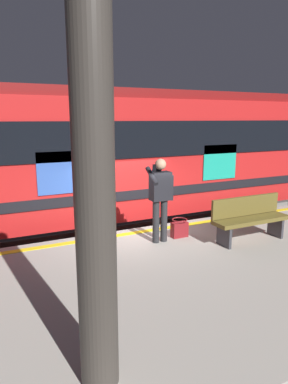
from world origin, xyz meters
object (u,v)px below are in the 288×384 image
(train_carriage, at_px, (128,152))
(station_column, at_px, (95,195))
(bench, at_px, (250,217))
(passenger, at_px, (160,193))
(handbag, at_px, (179,229))

(train_carriage, height_order, station_column, station_column)
(bench, bearing_deg, passenger, -22.76)
(train_carriage, bearing_deg, bench, 104.51)
(train_carriage, xyz_separation_m, station_column, (2.98, 6.33, 0.31))
(passenger, relative_size, station_column, 0.46)
(train_carriage, xyz_separation_m, passenger, (0.68, 3.23, -0.51))
(train_carriage, height_order, handbag, train_carriage)
(station_column, xyz_separation_m, bench, (-4.00, -2.38, -1.34))
(station_column, distance_m, bench, 4.84)
(station_column, bearing_deg, train_carriage, -115.21)
(handbag, bearing_deg, station_column, 48.30)
(station_column, bearing_deg, passenger, -126.66)
(train_carriage, height_order, bench, train_carriage)
(bench, bearing_deg, station_column, 30.78)
(train_carriage, bearing_deg, station_column, 64.79)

